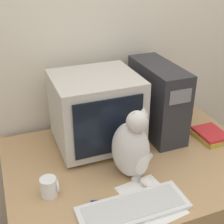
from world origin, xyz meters
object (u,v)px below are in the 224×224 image
at_px(cat, 132,149).
at_px(mug, 49,187).
at_px(pen, 107,201).
at_px(crt_monitor, 96,111).
at_px(keyboard, 133,208).
at_px(computer_tower, 157,99).
at_px(book_stack, 210,135).

xyz_separation_m(cat, mug, (-0.41, 0.00, -0.11)).
bearing_deg(mug, pen, -31.07).
bearing_deg(crt_monitor, mug, -135.75).
xyz_separation_m(keyboard, mug, (-0.32, 0.22, 0.04)).
height_order(computer_tower, pen, computer_tower).
relative_size(computer_tower, cat, 1.24).
distance_m(cat, mug, 0.43).
distance_m(computer_tower, keyboard, 0.72).
bearing_deg(cat, crt_monitor, 82.22).
bearing_deg(cat, computer_tower, 27.19).
xyz_separation_m(crt_monitor, book_stack, (0.65, -0.19, -0.19)).
xyz_separation_m(crt_monitor, mug, (-0.34, -0.33, -0.17)).
height_order(computer_tower, book_stack, computer_tower).
bearing_deg(cat, keyboard, -132.37).
bearing_deg(pen, cat, 36.30).
bearing_deg(book_stack, pen, -160.28).
relative_size(crt_monitor, cat, 1.20).
xyz_separation_m(book_stack, mug, (-0.99, -0.14, 0.02)).
distance_m(keyboard, book_stack, 0.76).
bearing_deg(mug, keyboard, -34.80).
bearing_deg(keyboard, pen, 137.38).
bearing_deg(cat, mug, 159.91).
height_order(computer_tower, cat, computer_tower).
distance_m(crt_monitor, computer_tower, 0.39).
relative_size(book_stack, mug, 2.15).
height_order(crt_monitor, pen, crt_monitor).
bearing_deg(mug, computer_tower, 25.00).
distance_m(crt_monitor, cat, 0.34).
bearing_deg(mug, cat, -0.17).
bearing_deg(book_stack, crt_monitor, 163.33).
relative_size(crt_monitor, keyboard, 0.92).
relative_size(book_stack, pen, 1.49).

